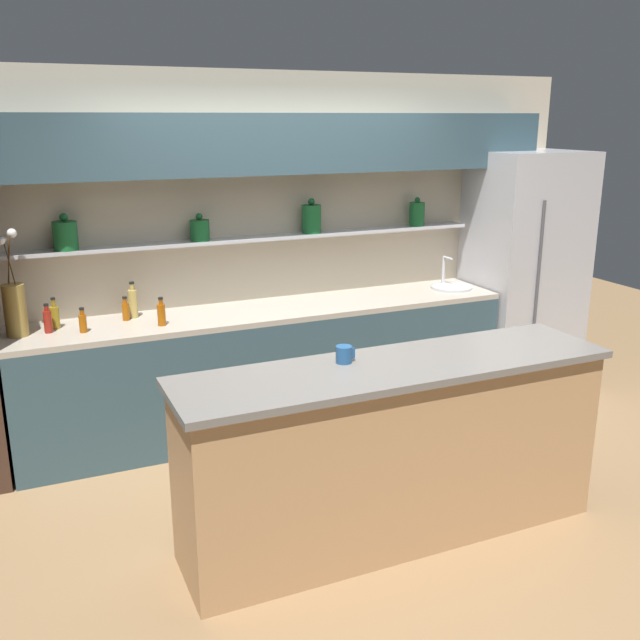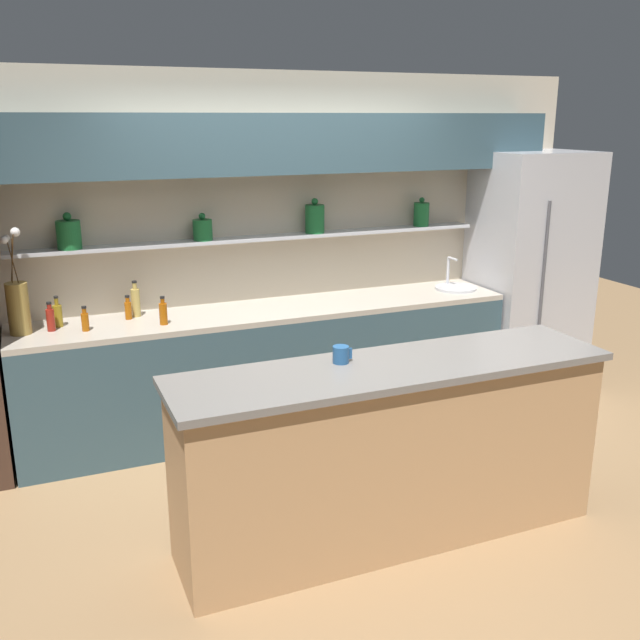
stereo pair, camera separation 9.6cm
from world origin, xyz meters
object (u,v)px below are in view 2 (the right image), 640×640
Objects in this scene: refrigerator at (529,273)px; sink_fixture at (455,286)px; bottle_spirit_5 at (136,301)px; coffee_mug at (341,355)px; flower_vase at (18,304)px; bottle_oil_4 at (58,315)px; bottle_sauce_2 at (128,309)px; bottle_sauce_3 at (163,313)px; bottle_sauce_0 at (50,319)px; bottle_sauce_1 at (85,321)px.

refrigerator is 0.70m from sink_fixture.
bottle_spirit_5 is 1.89m from coffee_mug.
bottle_oil_4 is (0.23, 0.08, -0.12)m from flower_vase.
flower_vase is 0.71m from bottle_sauce_2.
bottle_sauce_3 is at bearing -177.05° from sink_fixture.
sink_fixture reaches higher than coffee_mug.
coffee_mug is at bearing -64.85° from bottle_sauce_3.
sink_fixture is at bearing -0.29° from flower_vase.
coffee_mug is (0.87, -1.66, 0.07)m from bottle_sauce_2.
refrigerator reaches higher than bottle_oil_4.
flower_vase reaches higher than sink_fixture.
refrigerator is at bearing -3.96° from sink_fixture.
flower_vase is 0.22m from bottle_sauce_0.
refrigerator reaches higher than bottle_sauce_1.
bottle_oil_4 reaches higher than bottle_sauce_0.
coffee_mug is at bearing -64.63° from bottle_spirit_5.
flower_vase is 2.22m from coffee_mug.
flower_vase is at bearing 179.71° from sink_fixture.
bottle_sauce_0 is at bearing 157.76° from bottle_sauce_1.
bottle_sauce_2 is 0.86× the size of bottle_sauce_3.
bottle_sauce_1 is at bearing -47.25° from bottle_oil_4.
coffee_mug reaches higher than bottle_sauce_2.
bottle_sauce_2 reaches higher than bottle_sauce_1.
refrigerator is 2.85m from coffee_mug.
bottle_oil_4 is (-0.46, -0.01, 0.01)m from bottle_sauce_2.
bottle_oil_4 is (-3.75, 0.14, -0.00)m from refrigerator.
bottle_sauce_2 is at bearing 131.58° from bottle_sauce_3.
flower_vase is 4.12× the size of bottle_sauce_1.
bottle_sauce_3 is at bearing -178.60° from refrigerator.
bottle_oil_4 reaches higher than bottle_sauce_3.
bottle_sauce_1 is (-3.59, -0.03, -0.01)m from refrigerator.
bottle_oil_4 is at bearing 18.67° from flower_vase.
flower_vase is 2.69× the size of bottle_spirit_5.
bottle_spirit_5 is 2.39× the size of coffee_mug.
refrigerator is at bearing 1.40° from bottle_sauce_3.
bottle_spirit_5 is at bearing 176.40° from refrigerator.
bottle_sauce_3 is 0.77× the size of bottle_spirit_5.
bottle_sauce_2 is 0.46m from bottle_oil_4.
flower_vase is 4.06× the size of bottle_sauce_2.
bottle_spirit_5 is (-2.53, 0.15, 0.09)m from sink_fixture.
bottle_oil_4 is (-0.66, 0.22, -0.00)m from bottle_sauce_3.
bottle_spirit_5 is at bearing 32.45° from bottle_sauce_1.
bottle_sauce_3 reaches higher than bottle_sauce_1.
bottle_sauce_2 is (-3.29, 0.15, -0.01)m from refrigerator.
bottle_spirit_5 reaches higher than bottle_sauce_0.
sink_fixture reaches higher than bottle_sauce_0.
sink_fixture reaches higher than bottle_sauce_2.
sink_fixture is 1.72× the size of bottle_sauce_0.
refrigerator is 3.23m from bottle_spirit_5.
refrigerator is 10.25× the size of bottle_sauce_3.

